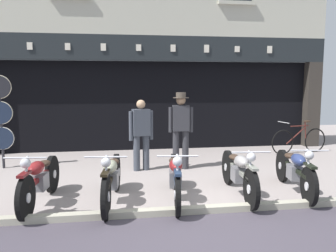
# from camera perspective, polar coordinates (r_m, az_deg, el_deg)

# --- Properties ---
(ground) EXTENTS (22.28, 22.00, 0.18)m
(ground) POSITION_cam_1_polar(r_m,az_deg,el_deg) (4.64, 7.46, -18.97)
(ground) COLOR gray
(shop_facade) EXTENTS (10.58, 4.42, 6.77)m
(shop_facade) POSITION_cam_1_polar(r_m,az_deg,el_deg) (12.02, -3.11, 6.16)
(shop_facade) COLOR black
(shop_facade) RESTS_ON ground
(motorcycle_left) EXTENTS (0.62, 2.00, 0.93)m
(motorcycle_left) POSITION_cam_1_polar(r_m,az_deg,el_deg) (6.13, -20.11, -8.11)
(motorcycle_left) COLOR black
(motorcycle_left) RESTS_ON ground
(motorcycle_center_left) EXTENTS (0.62, 2.08, 0.93)m
(motorcycle_center_left) POSITION_cam_1_polar(r_m,az_deg,el_deg) (5.92, -9.15, -8.26)
(motorcycle_center_left) COLOR black
(motorcycle_center_left) RESTS_ON ground
(motorcycle_center) EXTENTS (0.62, 2.08, 0.92)m
(motorcycle_center) POSITION_cam_1_polar(r_m,az_deg,el_deg) (5.99, 1.20, -8.09)
(motorcycle_center) COLOR black
(motorcycle_center) RESTS_ON ground
(motorcycle_center_right) EXTENTS (0.62, 2.11, 0.92)m
(motorcycle_center_right) POSITION_cam_1_polar(r_m,az_deg,el_deg) (6.35, 11.41, -7.29)
(motorcycle_center_right) COLOR black
(motorcycle_center_right) RESTS_ON ground
(motorcycle_right) EXTENTS (0.63, 2.05, 0.91)m
(motorcycle_right) POSITION_cam_1_polar(r_m,az_deg,el_deg) (6.80, 19.92, -6.68)
(motorcycle_right) COLOR black
(motorcycle_right) RESTS_ON ground
(salesman_left) EXTENTS (0.55, 0.29, 1.61)m
(salesman_left) POSITION_cam_1_polar(r_m,az_deg,el_deg) (7.93, -4.39, -0.95)
(salesman_left) COLOR #3D424C
(salesman_left) RESTS_ON ground
(shopkeeper_center) EXTENTS (0.56, 0.36, 1.76)m
(shopkeeper_center) POSITION_cam_1_polar(r_m,az_deg,el_deg) (8.03, 2.09, -0.06)
(shopkeeper_center) COLOR #2D2D33
(shopkeeper_center) RESTS_ON ground
(tyre_sign_pole) EXTENTS (0.54, 0.06, 2.29)m
(tyre_sign_pole) POSITION_cam_1_polar(r_m,az_deg,el_deg) (8.92, -25.54, 1.81)
(tyre_sign_pole) COLOR #232328
(tyre_sign_pole) RESTS_ON ground
(advert_board_near) EXTENTS (0.64, 0.03, 0.97)m
(advert_board_near) POSITION_cam_1_polar(r_m,az_deg,el_deg) (10.77, 6.71, 6.04)
(advert_board_near) COLOR beige
(advert_board_far) EXTENTS (0.68, 0.03, 1.09)m
(advert_board_far) POSITION_cam_1_polar(r_m,az_deg,el_deg) (11.19, 13.15, 5.93)
(advert_board_far) COLOR silver
(leaning_bicycle) EXTENTS (1.78, 0.50, 0.94)m
(leaning_bicycle) POSITION_cam_1_polar(r_m,az_deg,el_deg) (10.59, 20.56, -2.13)
(leaning_bicycle) COLOR black
(leaning_bicycle) RESTS_ON ground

